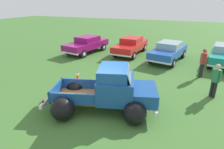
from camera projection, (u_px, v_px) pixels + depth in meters
ground_plane at (101, 108)px, 8.24m from camera, size 80.00×80.00×0.00m
vintage_pickup_truck at (110, 93)px, 7.92m from camera, size 4.96×3.64×1.96m
show_car_0 at (87, 44)px, 16.65m from camera, size 2.68×4.71×1.43m
show_car_1 at (131, 45)px, 16.25m from camera, size 2.16×4.80×1.43m
show_car_2 at (169, 51)px, 14.43m from camera, size 2.73×4.69×1.43m
spectator_0 at (203, 61)px, 11.18m from camera, size 0.46×0.51×1.77m
spectator_1 at (215, 79)px, 8.83m from camera, size 0.48×0.48×1.68m
lane_cone_0 at (78, 76)px, 10.85m from camera, size 0.36×0.36×0.63m
lane_cone_1 at (129, 83)px, 10.00m from camera, size 0.36×0.36×0.63m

